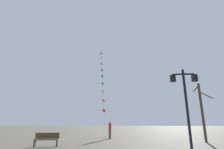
{
  "coord_description": "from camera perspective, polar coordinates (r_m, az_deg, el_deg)",
  "views": [
    {
      "loc": [
        0.03,
        -1.53,
        1.54
      ],
      "look_at": [
        -1.58,
        16.17,
        6.55
      ],
      "focal_mm": 27.61,
      "sensor_mm": 36.0,
      "label": 1
    }
  ],
  "objects": [
    {
      "name": "kite_flyer",
      "position": [
        18.41,
        -0.73,
        -17.72
      ],
      "size": [
        0.33,
        0.63,
        1.71
      ],
      "rotation": [
        0.0,
        0.0,
        1.84
      ],
      "color": "brown",
      "rests_on": "ground_plane"
    },
    {
      "name": "twin_lantern_lamp_post",
      "position": [
        10.85,
        23.1,
        -5.53
      ],
      "size": [
        1.52,
        0.28,
        4.64
      ],
      "color": "black",
      "rests_on": "ground_plane"
    },
    {
      "name": "kite_train",
      "position": [
        25.67,
        -3.19,
        -1.83
      ],
      "size": [
        2.43,
        9.92,
        14.07
      ],
      "color": "brown",
      "rests_on": "ground_plane"
    },
    {
      "name": "bare_tree",
      "position": [
        17.05,
        27.65,
        -10.34
      ],
      "size": [
        1.41,
        1.81,
        4.96
      ],
      "color": "#4C3826",
      "rests_on": "ground_plane"
    },
    {
      "name": "park_bench",
      "position": [
        13.22,
        -20.83,
        -19.5
      ],
      "size": [
        1.66,
        0.77,
        0.89
      ],
      "rotation": [
        0.0,
        0.0,
        0.21
      ],
      "color": "brown",
      "rests_on": "ground_plane"
    },
    {
      "name": "ground_plane",
      "position": [
        21.59,
        5.42,
        -19.76
      ],
      "size": [
        160.0,
        160.0,
        0.0
      ],
      "primitive_type": "plane",
      "color": "#756B5B"
    }
  ]
}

